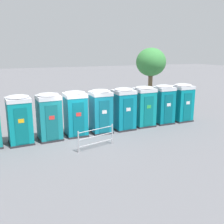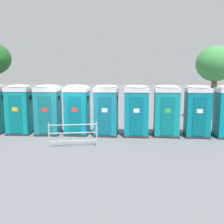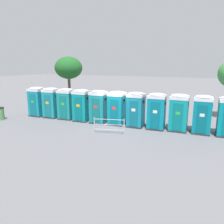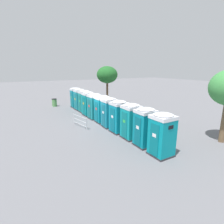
% 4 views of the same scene
% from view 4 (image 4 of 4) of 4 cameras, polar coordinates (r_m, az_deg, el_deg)
% --- Properties ---
extents(ground_plane, '(120.00, 120.00, 0.00)m').
position_cam_4_polar(ground_plane, '(16.46, -3.72, -3.37)').
color(ground_plane, slate).
extents(portapotty_0, '(1.23, 1.21, 2.54)m').
position_cam_4_polar(portapotty_0, '(22.97, -11.78, 4.67)').
color(portapotty_0, '#2D2D33').
rests_on(portapotty_0, ground).
extents(portapotty_1, '(1.26, 1.28, 2.54)m').
position_cam_4_polar(portapotty_1, '(21.58, -10.52, 4.13)').
color(portapotty_1, '#2D2D33').
rests_on(portapotty_1, ground).
extents(portapotty_2, '(1.28, 1.28, 2.54)m').
position_cam_4_polar(portapotty_2, '(20.21, -8.99, 3.53)').
color(portapotty_2, '#2D2D33').
rests_on(portapotty_2, ground).
extents(portapotty_3, '(1.27, 1.27, 2.54)m').
position_cam_4_polar(portapotty_3, '(18.81, -7.64, 2.79)').
color(portapotty_3, '#2D2D33').
rests_on(portapotty_3, ground).
extents(portapotty_4, '(1.28, 1.28, 2.54)m').
position_cam_4_polar(portapotty_4, '(17.47, -5.74, 1.97)').
color(portapotty_4, '#2D2D33').
rests_on(portapotty_4, ground).
extents(portapotty_5, '(1.17, 1.21, 2.54)m').
position_cam_4_polar(portapotty_5, '(16.19, -3.26, 1.05)').
color(portapotty_5, '#2D2D33').
rests_on(portapotty_5, ground).
extents(portapotty_6, '(1.16, 1.21, 2.54)m').
position_cam_4_polar(portapotty_6, '(14.88, -0.86, -0.10)').
color(portapotty_6, '#2D2D33').
rests_on(portapotty_6, ground).
extents(portapotty_7, '(1.27, 1.25, 2.54)m').
position_cam_4_polar(portapotty_7, '(13.64, 2.20, -1.44)').
color(portapotty_7, '#2D2D33').
rests_on(portapotty_7, ground).
extents(portapotty_8, '(1.25, 1.22, 2.54)m').
position_cam_4_polar(portapotty_8, '(12.52, 6.26, -2.95)').
color(portapotty_8, '#2D2D33').
rests_on(portapotty_8, ground).
extents(portapotty_9, '(1.17, 1.21, 2.54)m').
position_cam_4_polar(portapotty_9, '(11.42, 10.71, -4.82)').
color(portapotty_9, '#2D2D33').
rests_on(portapotty_9, ground).
extents(portapotty_10, '(1.26, 1.24, 2.54)m').
position_cam_4_polar(portapotty_10, '(10.39, 15.98, -7.07)').
color(portapotty_10, '#2D2D33').
rests_on(portapotty_10, ground).
extents(street_tree_1, '(2.79, 2.79, 5.21)m').
position_cam_4_polar(street_tree_1, '(23.92, -1.60, 12.00)').
color(street_tree_1, brown).
rests_on(street_tree_1, ground).
extents(trash_can, '(0.64, 0.64, 1.03)m').
position_cam_4_polar(trash_can, '(24.34, -18.27, 2.94)').
color(trash_can, '#518C4C').
rests_on(trash_can, ground).
extents(event_barrier, '(2.00, 0.56, 1.05)m').
position_cam_4_polar(event_barrier, '(15.23, -10.46, -2.80)').
color(event_barrier, '#B7B7BC').
rests_on(event_barrier, ground).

